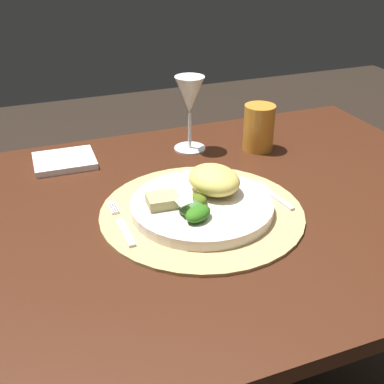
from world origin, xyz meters
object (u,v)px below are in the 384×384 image
object	(u,v)px
dinner_plate	(202,206)
napkin	(64,161)
fork	(122,225)
amber_tumbler	(259,128)
spoon	(266,190)
wine_glass	(190,99)
dining_table	(202,270)

from	to	relation	value
dinner_plate	napkin	world-z (taller)	dinner_plate
fork	amber_tumbler	xyz separation A→B (m)	(0.39, 0.22, 0.04)
spoon	napkin	world-z (taller)	napkin
wine_glass	dining_table	bearing A→B (deg)	-105.70
dining_table	amber_tumbler	xyz separation A→B (m)	(0.22, 0.20, 0.21)
dining_table	amber_tumbler	world-z (taller)	amber_tumbler
dinner_plate	spoon	bearing A→B (deg)	9.65
dining_table	fork	distance (m)	0.23
napkin	fork	bearing A→B (deg)	-80.04
dinner_plate	wine_glass	bearing A→B (deg)	73.23
dining_table	dinner_plate	xyz separation A→B (m)	(-0.01, -0.03, 0.17)
fork	napkin	distance (m)	0.31
dining_table	wine_glass	xyz separation A→B (m)	(0.07, 0.26, 0.28)
spoon	napkin	size ratio (longest dim) A/B	0.95
fork	spoon	size ratio (longest dim) A/B	1.24
spoon	dinner_plate	bearing A→B (deg)	-170.35
dining_table	spoon	world-z (taller)	spoon
dinner_plate	fork	xyz separation A→B (m)	(-0.15, 0.00, -0.01)
dining_table	amber_tumbler	distance (m)	0.37
dining_table	amber_tumbler	bearing A→B (deg)	42.01
dining_table	spoon	bearing A→B (deg)	-0.95
dining_table	fork	xyz separation A→B (m)	(-0.16, -0.02, 0.16)
fork	napkin	world-z (taller)	napkin
dinner_plate	spoon	size ratio (longest dim) A/B	2.07
fork	spoon	distance (m)	0.30
dinner_plate	dining_table	bearing A→B (deg)	63.73
dinner_plate	napkin	bearing A→B (deg)	123.33
dinner_plate	fork	size ratio (longest dim) A/B	1.67
amber_tumbler	dinner_plate	bearing A→B (deg)	-136.03
spoon	wine_glass	distance (m)	0.29
napkin	amber_tumbler	bearing A→B (deg)	-10.47
spoon	wine_glass	size ratio (longest dim) A/B	0.73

